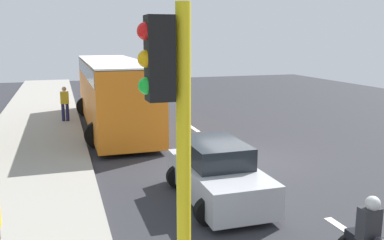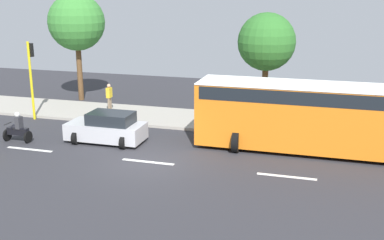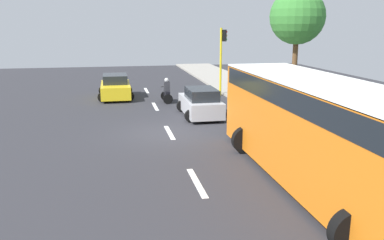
% 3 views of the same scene
% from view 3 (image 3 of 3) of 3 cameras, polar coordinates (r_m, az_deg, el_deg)
% --- Properties ---
extents(ground_plane, '(40.00, 60.00, 0.10)m').
position_cam_3_polar(ground_plane, '(18.23, -3.18, -1.93)').
color(ground_plane, '#2D2D33').
extents(sidewalk, '(4.00, 60.00, 0.15)m').
position_cam_3_polar(sidewalk, '(20.34, 16.73, -0.51)').
color(sidewalk, '#9E998E').
rests_on(sidewalk, ground).
extents(lane_stripe_north, '(0.20, 2.40, 0.01)m').
position_cam_3_polar(lane_stripe_north, '(12.60, 0.68, -8.76)').
color(lane_stripe_north, white).
rests_on(lane_stripe_north, ground).
extents(lane_stripe_mid, '(0.20, 2.40, 0.01)m').
position_cam_3_polar(lane_stripe_mid, '(18.22, -3.19, -1.76)').
color(lane_stripe_mid, white).
rests_on(lane_stripe_mid, ground).
extents(lane_stripe_south, '(0.20, 2.40, 0.01)m').
position_cam_3_polar(lane_stripe_south, '(24.02, -5.19, 1.90)').
color(lane_stripe_south, white).
rests_on(lane_stripe_south, ground).
extents(lane_stripe_far_south, '(0.20, 2.40, 0.01)m').
position_cam_3_polar(lane_stripe_far_south, '(29.90, -6.41, 4.13)').
color(lane_stripe_far_south, white).
rests_on(lane_stripe_far_south, ground).
extents(car_silver, '(2.12, 3.82, 1.52)m').
position_cam_3_polar(car_silver, '(21.25, 1.22, 2.38)').
color(car_silver, '#B7B7BC').
rests_on(car_silver, ground).
extents(car_yellow_cab, '(2.25, 3.88, 1.52)m').
position_cam_3_polar(car_yellow_cab, '(27.09, -10.70, 4.54)').
color(car_yellow_cab, yellow).
rests_on(car_yellow_cab, ground).
extents(city_bus, '(3.20, 11.00, 3.16)m').
position_cam_3_polar(city_bus, '(12.35, 17.70, -0.89)').
color(city_bus, orange).
rests_on(city_bus, ground).
extents(motorcycle, '(0.60, 1.30, 1.53)m').
position_cam_3_polar(motorcycle, '(25.19, -3.58, 3.94)').
color(motorcycle, black).
rests_on(motorcycle, ground).
extents(pedestrian_near_signal, '(0.40, 0.24, 1.69)m').
position_cam_3_polar(pedestrian_near_signal, '(24.90, 11.57, 4.55)').
color(pedestrian_near_signal, '#72604C').
rests_on(pedestrian_near_signal, sidewalk).
extents(traffic_light_corner, '(0.49, 0.24, 4.50)m').
position_cam_3_polar(traffic_light_corner, '(27.41, 4.27, 9.50)').
color(traffic_light_corner, yellow).
rests_on(traffic_light_corner, ground).
extents(street_tree_center, '(3.72, 3.72, 7.09)m').
position_cam_3_polar(street_tree_center, '(28.99, 14.57, 13.82)').
color(street_tree_center, brown).
rests_on(street_tree_center, ground).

